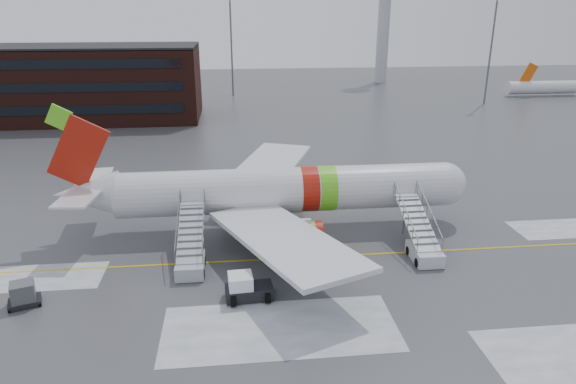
{
  "coord_description": "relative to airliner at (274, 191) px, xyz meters",
  "views": [
    {
      "loc": [
        -8.38,
        -35.97,
        18.04
      ],
      "look_at": [
        -4.11,
        2.91,
        4.0
      ],
      "focal_mm": 32.0,
      "sensor_mm": 36.0,
      "label": 1
    }
  ],
  "objects": [
    {
      "name": "ground",
      "position": [
        5.06,
        -4.91,
        -3.42
      ],
      "size": [
        260.0,
        260.0,
        0.0
      ],
      "primitive_type": "plane",
      "color": "#494C4F",
      "rests_on": "ground"
    },
    {
      "name": "airliner",
      "position": [
        0.0,
        0.0,
        0.0
      ],
      "size": [
        35.03,
        32.97,
        11.18
      ],
      "color": "silver",
      "rests_on": "ground"
    },
    {
      "name": "airstair_fwd",
      "position": [
        10.79,
        -6.54,
        -2.35
      ],
      "size": [
        2.05,
        7.7,
        3.48
      ],
      "color": "silver",
      "rests_on": "ground"
    },
    {
      "name": "airstair_aft",
      "position": [
        -6.71,
        -6.54,
        -2.35
      ],
      "size": [
        2.05,
        7.7,
        3.48
      ],
      "color": "#ADAFB4",
      "rests_on": "ground"
    },
    {
      "name": "pushback_tug",
      "position": [
        -2.84,
        -11.3,
        -2.64
      ],
      "size": [
        3.21,
        2.5,
        1.77
      ],
      "color": "black",
      "rests_on": "ground"
    },
    {
      "name": "uld_container",
      "position": [
        -17.06,
        -10.51,
        -2.68
      ],
      "size": [
        2.28,
        1.95,
        1.58
      ],
      "color": "black",
      "rests_on": "ground"
    },
    {
      "name": "terminal_building",
      "position": [
        -39.94,
        50.07,
        2.78
      ],
      "size": [
        62.0,
        16.11,
        12.3
      ],
      "color": "#3F1E16",
      "rests_on": "ground"
    },
    {
      "name": "control_tower",
      "position": [
        35.06,
        90.09,
        15.33
      ],
      "size": [
        6.4,
        6.4,
        30.0
      ],
      "color": "#B2B5BA",
      "rests_on": "ground"
    },
    {
      "name": "light_mast_far_ne",
      "position": [
        47.06,
        57.09,
        10.42
      ],
      "size": [
        1.2,
        1.2,
        24.25
      ],
      "color": "#595B60",
      "rests_on": "ground"
    },
    {
      "name": "light_mast_far_n",
      "position": [
        -2.94,
        73.09,
        10.42
      ],
      "size": [
        1.2,
        1.2,
        24.25
      ],
      "color": "#595B60",
      "rests_on": "ground"
    },
    {
      "name": "distant_aircraft",
      "position": [
        67.56,
        59.09,
        -3.42
      ],
      "size": [
        35.0,
        18.0,
        8.0
      ],
      "primitive_type": null,
      "color": "#D8590C",
      "rests_on": "ground"
    }
  ]
}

